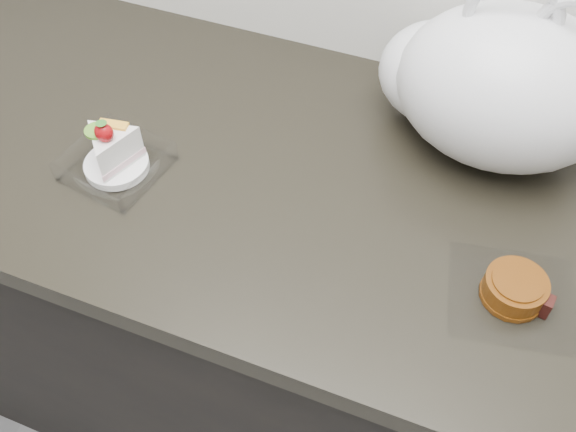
{
  "coord_description": "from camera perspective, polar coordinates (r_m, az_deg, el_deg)",
  "views": [
    {
      "loc": [
        0.21,
        1.05,
        1.62
      ],
      "look_at": [
        0.0,
        1.57,
        0.94
      ],
      "focal_mm": 40.0,
      "sensor_mm": 36.0,
      "label": 1
    }
  ],
  "objects": [
    {
      "name": "counter",
      "position": [
        1.34,
        1.82,
        -9.61
      ],
      "size": [
        2.04,
        0.64,
        0.9
      ],
      "color": "black",
      "rests_on": "ground"
    },
    {
      "name": "cake_tray",
      "position": [
        1.0,
        -15.19,
        5.1
      ],
      "size": [
        0.15,
        0.15,
        0.11
      ],
      "rotation": [
        0.0,
        0.0,
        -0.16
      ],
      "color": "white",
      "rests_on": "counter"
    },
    {
      "name": "mooncake_wrap",
      "position": [
        0.89,
        19.52,
        -6.26
      ],
      "size": [
        0.19,
        0.18,
        0.04
      ],
      "rotation": [
        0.0,
        0.0,
        0.36
      ],
      "color": "white",
      "rests_on": "counter"
    },
    {
      "name": "plastic_bag",
      "position": [
        1.0,
        17.74,
        11.12
      ],
      "size": [
        0.38,
        0.28,
        0.3
      ],
      "rotation": [
        0.0,
        0.0,
        -0.12
      ],
      "color": "white",
      "rests_on": "counter"
    }
  ]
}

